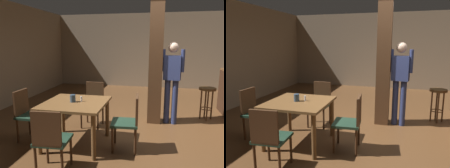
{
  "view_description": "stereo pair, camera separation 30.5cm",
  "coord_description": "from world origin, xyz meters",
  "views": [
    {
      "loc": [
        -0.03,
        -4.07,
        1.71
      ],
      "look_at": [
        -0.88,
        -0.02,
        0.92
      ],
      "focal_mm": 35.0,
      "sensor_mm": 36.0,
      "label": 1
    },
    {
      "loc": [
        0.27,
        -4.0,
        1.71
      ],
      "look_at": [
        -0.88,
        -0.02,
        0.92
      ],
      "focal_mm": 35.0,
      "sensor_mm": 36.0,
      "label": 2
    }
  ],
  "objects": [
    {
      "name": "chair_east",
      "position": [
        -0.43,
        -0.79,
        0.51
      ],
      "size": [
        0.45,
        0.45,
        0.89
      ],
      "color": "#1E3828",
      "rests_on": "ground_plane"
    },
    {
      "name": "pillar",
      "position": [
        -0.07,
        0.59,
        1.4
      ],
      "size": [
        0.28,
        0.28,
        2.8
      ],
      "primitive_type": "cube",
      "color": "#4C301C",
      "rests_on": "ground_plane"
    },
    {
      "name": "bar_stool_near",
      "position": [
        1.08,
        1.0,
        0.55
      ],
      "size": [
        0.36,
        0.36,
        0.73
      ],
      "color": "#4C3319",
      "rests_on": "ground_plane"
    },
    {
      "name": "chair_north",
      "position": [
        -1.31,
        0.13,
        0.51
      ],
      "size": [
        0.44,
        0.44,
        0.89
      ],
      "color": "#1E3828",
      "rests_on": "ground_plane"
    },
    {
      "name": "napkin_cup",
      "position": [
        -1.38,
        -0.79,
        0.81
      ],
      "size": [
        0.09,
        0.09,
        0.12
      ],
      "primitive_type": "cylinder",
      "color": "#33475B",
      "rests_on": "dining_table"
    },
    {
      "name": "ground_plane",
      "position": [
        0.0,
        0.0,
        0.0
      ],
      "size": [
        10.8,
        10.8,
        0.0
      ],
      "primitive_type": "plane",
      "color": "brown"
    },
    {
      "name": "chair_south",
      "position": [
        -1.33,
        -1.68,
        0.51
      ],
      "size": [
        0.45,
        0.45,
        0.89
      ],
      "color": "#1E3828",
      "rests_on": "ground_plane"
    },
    {
      "name": "standing_person",
      "position": [
        0.27,
        0.57,
        1.0
      ],
      "size": [
        0.47,
        0.26,
        1.72
      ],
      "color": "navy",
      "rests_on": "ground_plane"
    },
    {
      "name": "salt_shaker",
      "position": [
        -1.25,
        -0.73,
        0.79
      ],
      "size": [
        0.03,
        0.03,
        0.09
      ],
      "primitive_type": "cylinder",
      "color": "silver",
      "rests_on": "dining_table"
    },
    {
      "name": "wall_back",
      "position": [
        0.0,
        4.5,
        1.4
      ],
      "size": [
        8.0,
        0.1,
        2.8
      ],
      "primitive_type": "cube",
      "color": "gray",
      "rests_on": "ground_plane"
    },
    {
      "name": "chair_west",
      "position": [
        -2.23,
        -0.79,
        0.51
      ],
      "size": [
        0.43,
        0.43,
        0.89
      ],
      "color": "#1E3828",
      "rests_on": "ground_plane"
    },
    {
      "name": "dining_table",
      "position": [
        -1.34,
        -0.78,
        0.63
      ],
      "size": [
        1.02,
        1.02,
        0.75
      ],
      "color": "brown",
      "rests_on": "ground_plane"
    }
  ]
}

